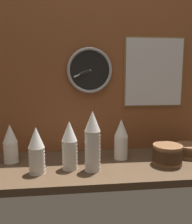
{
  "coord_description": "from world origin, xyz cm",
  "views": [
    {
      "loc": [
        -24.42,
        -133.71,
        51.8
      ],
      "look_at": [
        -8.33,
        4.0,
        30.18
      ],
      "focal_mm": 38.0,
      "sensor_mm": 36.0,
      "label": 1
    }
  ],
  "objects_px": {
    "cup_stack_center_left": "(70,145)",
    "bowl_stack_far_right": "(189,150)",
    "cup_stack_center": "(92,141)",
    "bowl_stack_right": "(167,154)",
    "cup_stack_far_left": "(10,143)",
    "menu_board": "(154,72)",
    "cup_stack_left": "(36,150)",
    "wall_clock": "(90,70)",
    "cup_stack_center_right": "(121,139)"
  },
  "relations": [
    {
      "from": "cup_stack_center_left",
      "to": "bowl_stack_far_right",
      "type": "distance_m",
      "value": 0.78
    },
    {
      "from": "cup_stack_center",
      "to": "bowl_stack_far_right",
      "type": "distance_m",
      "value": 0.67
    },
    {
      "from": "cup_stack_center_left",
      "to": "bowl_stack_right",
      "type": "xyz_separation_m",
      "value": [
        0.57,
        0.0,
        -0.07
      ]
    },
    {
      "from": "cup_stack_far_left",
      "to": "menu_board",
      "type": "xyz_separation_m",
      "value": [
        0.93,
        0.17,
        0.42
      ]
    },
    {
      "from": "cup_stack_left",
      "to": "wall_clock",
      "type": "relative_size",
      "value": 0.84
    },
    {
      "from": "cup_stack_center_right",
      "to": "menu_board",
      "type": "xyz_separation_m",
      "value": [
        0.26,
        0.18,
        0.41
      ]
    },
    {
      "from": "cup_stack_center_left",
      "to": "bowl_stack_far_right",
      "type": "bearing_deg",
      "value": 8.44
    },
    {
      "from": "cup_stack_center_left",
      "to": "cup_stack_far_left",
      "type": "bearing_deg",
      "value": 158.02
    },
    {
      "from": "bowl_stack_far_right",
      "to": "cup_stack_far_left",
      "type": "bearing_deg",
      "value": 178.56
    },
    {
      "from": "bowl_stack_right",
      "to": "menu_board",
      "type": "bearing_deg",
      "value": 87.45
    },
    {
      "from": "cup_stack_left",
      "to": "menu_board",
      "type": "height_order",
      "value": "menu_board"
    },
    {
      "from": "bowl_stack_far_right",
      "to": "cup_stack_center",
      "type": "bearing_deg",
      "value": -166.79
    },
    {
      "from": "menu_board",
      "to": "bowl_stack_far_right",
      "type": "bearing_deg",
      "value": -47.17
    },
    {
      "from": "cup_stack_center_right",
      "to": "bowl_stack_right",
      "type": "relative_size",
      "value": 1.47
    },
    {
      "from": "cup_stack_far_left",
      "to": "cup_stack_left",
      "type": "distance_m",
      "value": 0.25
    },
    {
      "from": "cup_stack_far_left",
      "to": "cup_stack_center_right",
      "type": "bearing_deg",
      "value": -1.17
    },
    {
      "from": "cup_stack_left",
      "to": "bowl_stack_right",
      "type": "height_order",
      "value": "cup_stack_left"
    },
    {
      "from": "cup_stack_far_left",
      "to": "bowl_stack_far_right",
      "type": "relative_size",
      "value": 1.35
    },
    {
      "from": "bowl_stack_far_right",
      "to": "menu_board",
      "type": "height_order",
      "value": "menu_board"
    },
    {
      "from": "cup_stack_center",
      "to": "menu_board",
      "type": "xyz_separation_m",
      "value": [
        0.46,
        0.34,
        0.37
      ]
    },
    {
      "from": "cup_stack_center_right",
      "to": "menu_board",
      "type": "height_order",
      "value": "menu_board"
    },
    {
      "from": "cup_stack_center_right",
      "to": "cup_stack_center_left",
      "type": "bearing_deg",
      "value": -158.22
    },
    {
      "from": "wall_clock",
      "to": "menu_board",
      "type": "bearing_deg",
      "value": 1.15
    },
    {
      "from": "wall_clock",
      "to": "bowl_stack_right",
      "type": "bearing_deg",
      "value": -34.74
    },
    {
      "from": "cup_stack_left",
      "to": "cup_stack_center_left",
      "type": "xyz_separation_m",
      "value": [
        0.17,
        0.04,
        0.01
      ]
    },
    {
      "from": "cup_stack_center_left",
      "to": "cup_stack_center",
      "type": "bearing_deg",
      "value": -16.47
    },
    {
      "from": "cup_stack_far_left",
      "to": "cup_stack_center",
      "type": "height_order",
      "value": "cup_stack_center"
    },
    {
      "from": "bowl_stack_far_right",
      "to": "menu_board",
      "type": "relative_size",
      "value": 0.36
    },
    {
      "from": "cup_stack_far_left",
      "to": "wall_clock",
      "type": "height_order",
      "value": "wall_clock"
    },
    {
      "from": "cup_stack_center_left",
      "to": "menu_board",
      "type": "height_order",
      "value": "menu_board"
    },
    {
      "from": "cup_stack_far_left",
      "to": "wall_clock",
      "type": "distance_m",
      "value": 0.67
    },
    {
      "from": "cup_stack_far_left",
      "to": "cup_stack_center",
      "type": "bearing_deg",
      "value": -20.57
    },
    {
      "from": "cup_stack_far_left",
      "to": "cup_stack_center_left",
      "type": "height_order",
      "value": "cup_stack_center_left"
    },
    {
      "from": "bowl_stack_right",
      "to": "cup_stack_center_left",
      "type": "bearing_deg",
      "value": -179.85
    },
    {
      "from": "bowl_stack_far_right",
      "to": "bowl_stack_right",
      "type": "xyz_separation_m",
      "value": [
        -0.19,
        -0.11,
        0.02
      ]
    },
    {
      "from": "bowl_stack_right",
      "to": "menu_board",
      "type": "relative_size",
      "value": 0.36
    },
    {
      "from": "cup_stack_center_left",
      "to": "wall_clock",
      "type": "distance_m",
      "value": 0.53
    },
    {
      "from": "cup_stack_far_left",
      "to": "bowl_stack_right",
      "type": "height_order",
      "value": "cup_stack_far_left"
    },
    {
      "from": "cup_stack_left",
      "to": "wall_clock",
      "type": "height_order",
      "value": "wall_clock"
    },
    {
      "from": "cup_stack_center_right",
      "to": "menu_board",
      "type": "distance_m",
      "value": 0.52
    },
    {
      "from": "bowl_stack_far_right",
      "to": "cup_stack_center_right",
      "type": "bearing_deg",
      "value": 178.16
    },
    {
      "from": "cup_stack_center_left",
      "to": "bowl_stack_right",
      "type": "distance_m",
      "value": 0.57
    },
    {
      "from": "cup_stack_far_left",
      "to": "cup_stack_center",
      "type": "distance_m",
      "value": 0.51
    },
    {
      "from": "cup_stack_center_left",
      "to": "bowl_stack_right",
      "type": "relative_size",
      "value": 1.59
    },
    {
      "from": "cup_stack_center_right",
      "to": "cup_stack_left",
      "type": "relative_size",
      "value": 1.0
    },
    {
      "from": "cup_stack_left",
      "to": "bowl_stack_far_right",
      "type": "distance_m",
      "value": 0.95
    },
    {
      "from": "wall_clock",
      "to": "cup_stack_far_left",
      "type": "bearing_deg",
      "value": -162.2
    },
    {
      "from": "cup_stack_far_left",
      "to": "cup_stack_center_right",
      "type": "xyz_separation_m",
      "value": [
        0.67,
        -0.01,
        0.01
      ]
    },
    {
      "from": "cup_stack_center",
      "to": "menu_board",
      "type": "distance_m",
      "value": 0.68
    },
    {
      "from": "cup_stack_far_left",
      "to": "wall_clock",
      "type": "relative_size",
      "value": 0.78
    }
  ]
}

